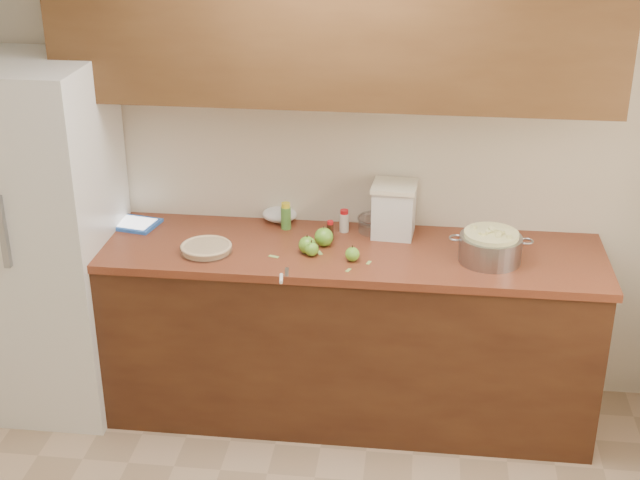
# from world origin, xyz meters

# --- Properties ---
(room_shell) EXTENTS (3.60, 3.60, 3.60)m
(room_shell) POSITION_xyz_m (0.00, 0.00, 1.30)
(room_shell) COLOR tan
(room_shell) RESTS_ON ground
(counter_run) EXTENTS (2.64, 0.68, 0.92)m
(counter_run) POSITION_xyz_m (0.00, 1.48, 0.46)
(counter_run) COLOR #482714
(counter_run) RESTS_ON ground
(upper_cabinets) EXTENTS (2.60, 0.34, 0.70)m
(upper_cabinets) POSITION_xyz_m (0.00, 1.63, 1.95)
(upper_cabinets) COLOR #57361A
(upper_cabinets) RESTS_ON room_shell
(fridge) EXTENTS (0.70, 0.70, 1.80)m
(fridge) POSITION_xyz_m (-1.44, 1.44, 0.90)
(fridge) COLOR white
(fridge) RESTS_ON ground
(pie) EXTENTS (0.25, 0.25, 0.04)m
(pie) POSITION_xyz_m (-0.58, 1.35, 0.94)
(pie) COLOR silver
(pie) RESTS_ON counter_run
(colander) EXTENTS (0.39, 0.29, 0.14)m
(colander) POSITION_xyz_m (0.76, 1.42, 0.99)
(colander) COLOR gray
(colander) RESTS_ON counter_run
(flour_canister) EXTENTS (0.23, 0.23, 0.27)m
(flour_canister) POSITION_xyz_m (0.30, 1.67, 1.05)
(flour_canister) COLOR silver
(flour_canister) RESTS_ON counter_run
(tablet) EXTENTS (0.28, 0.24, 0.02)m
(tablet) POSITION_xyz_m (-1.03, 1.63, 0.93)
(tablet) COLOR blue
(tablet) RESTS_ON counter_run
(paring_knife) EXTENTS (0.04, 0.17, 0.02)m
(paring_knife) POSITION_xyz_m (-0.17, 1.11, 0.93)
(paring_knife) COLOR gray
(paring_knife) RESTS_ON counter_run
(lemon_bottle) EXTENTS (0.05, 0.05, 0.14)m
(lemon_bottle) POSITION_xyz_m (-0.24, 1.68, 0.99)
(lemon_bottle) COLOR #4C8C38
(lemon_bottle) RESTS_ON counter_run
(cinnamon_shaker) EXTENTS (0.05, 0.05, 0.12)m
(cinnamon_shaker) POSITION_xyz_m (0.05, 1.68, 0.98)
(cinnamon_shaker) COLOR beige
(cinnamon_shaker) RESTS_ON counter_run
(vanilla_bottle) EXTENTS (0.04, 0.04, 0.10)m
(vanilla_bottle) POSITION_xyz_m (-0.01, 1.57, 0.97)
(vanilla_bottle) COLOR black
(vanilla_bottle) RESTS_ON counter_run
(mixing_bowl) EXTENTS (0.20, 0.20, 0.07)m
(mixing_bowl) POSITION_xyz_m (0.21, 1.71, 0.96)
(mixing_bowl) COLOR silver
(mixing_bowl) RESTS_ON counter_run
(paper_towel) EXTENTS (0.19, 0.16, 0.07)m
(paper_towel) POSITION_xyz_m (-0.29, 1.77, 0.96)
(paper_towel) COLOR white
(paper_towel) RESTS_ON counter_run
(apple_left) EXTENTS (0.08, 0.08, 0.10)m
(apple_left) POSITION_xyz_m (-0.10, 1.40, 0.96)
(apple_left) COLOR #67AD2D
(apple_left) RESTS_ON counter_run
(apple_center) EXTENTS (0.09, 0.09, 0.10)m
(apple_center) POSITION_xyz_m (-0.03, 1.49, 0.97)
(apple_center) COLOR #67AD2D
(apple_center) RESTS_ON counter_run
(apple_front) EXTENTS (0.07, 0.07, 0.08)m
(apple_front) POSITION_xyz_m (-0.07, 1.37, 0.95)
(apple_front) COLOR #67AD2D
(apple_front) RESTS_ON counter_run
(apple_extra) EXTENTS (0.07, 0.07, 0.08)m
(apple_extra) POSITION_xyz_m (0.12, 1.34, 0.95)
(apple_extra) COLOR #67AD2D
(apple_extra) RESTS_ON counter_run
(peel_a) EXTENTS (0.02, 0.04, 0.00)m
(peel_a) POSITION_xyz_m (0.20, 1.33, 0.92)
(peel_a) COLOR #A1C45F
(peel_a) RESTS_ON counter_run
(peel_b) EXTENTS (0.04, 0.05, 0.00)m
(peel_b) POSITION_xyz_m (-0.04, 1.41, 0.92)
(peel_b) COLOR #A1C45F
(peel_b) RESTS_ON counter_run
(peel_c) EXTENTS (0.03, 0.04, 0.00)m
(peel_c) POSITION_xyz_m (0.11, 1.24, 0.92)
(peel_c) COLOR #A1C45F
(peel_c) RESTS_ON counter_run
(peel_d) EXTENTS (0.05, 0.03, 0.00)m
(peel_d) POSITION_xyz_m (-0.25, 1.34, 0.92)
(peel_d) COLOR #A1C45F
(peel_d) RESTS_ON counter_run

